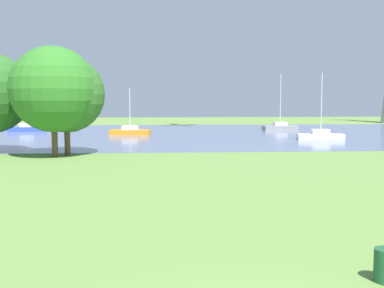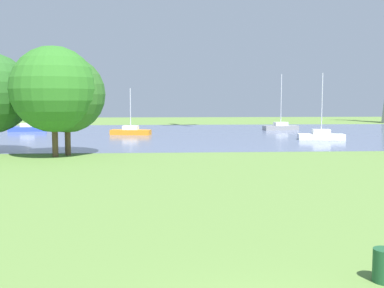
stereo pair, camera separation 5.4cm
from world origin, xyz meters
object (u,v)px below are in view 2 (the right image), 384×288
sailboat_orange (131,131)px  tree_mid_shore (67,94)px  sailboat_blue (28,128)px  tree_west_far (54,89)px  sailboat_gray (281,127)px  sailboat_white (321,135)px

sailboat_orange → tree_mid_shore: (-3.51, -20.09, 4.23)m
sailboat_blue → tree_mid_shore: bearing=-68.6°
sailboat_blue → sailboat_orange: bearing=-25.6°
tree_west_far → tree_mid_shore: size_ratio=1.08×
sailboat_orange → tree_west_far: (-4.25, -21.06, 4.58)m
sailboat_gray → tree_west_far: 37.61m
sailboat_blue → tree_west_far: size_ratio=0.88×
tree_west_far → sailboat_gray: bearing=49.2°
sailboat_orange → tree_mid_shore: size_ratio=0.73×
sailboat_gray → tree_mid_shore: sailboat_gray is taller
sailboat_orange → sailboat_gray: size_ratio=0.73×
sailboat_blue → tree_mid_shore: (10.51, -26.81, 4.21)m
sailboat_white → tree_mid_shore: bearing=-153.5°
sailboat_orange → tree_mid_shore: 20.83m
tree_west_far → tree_mid_shore: (0.75, 0.96, -0.35)m
tree_west_far → tree_mid_shore: tree_west_far is taller
sailboat_orange → sailboat_blue: sailboat_blue is taller
sailboat_gray → tree_west_far: size_ratio=0.93×
sailboat_gray → sailboat_white: 15.27m
sailboat_blue → tree_west_far: 29.79m
tree_mid_shore → sailboat_gray: bearing=49.1°
sailboat_gray → tree_mid_shore: 36.36m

